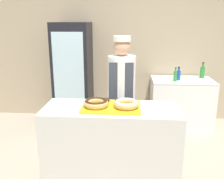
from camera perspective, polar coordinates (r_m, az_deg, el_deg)
wall_back at (r=4.71m, az=1.89°, el=9.55°), size 8.00×0.06×2.70m
display_counter at (r=2.91m, az=-0.15°, el=-12.79°), size 1.50×0.59×0.92m
serving_tray at (r=2.72m, az=-0.16°, el=-3.98°), size 0.63×0.43×0.02m
donut_chocolate_glaze at (r=2.68m, az=-3.68°, el=-3.08°), size 0.27×0.27×0.08m
donut_light_glaze at (r=2.66m, az=3.26°, el=-3.25°), size 0.27×0.27×0.08m
brownie_back_left at (r=2.86m, az=-1.34°, el=-2.42°), size 0.07×0.07×0.03m
brownie_back_right at (r=2.85m, az=1.49°, el=-2.48°), size 0.07×0.07×0.03m
baker_person at (r=3.35m, az=2.17°, el=-1.26°), size 0.36×0.36×1.66m
beverage_fridge at (r=4.50m, az=-8.84°, el=3.37°), size 0.62×0.65×1.81m
chest_freezer at (r=4.61m, az=15.42°, el=-2.88°), size 1.05×0.67×0.85m
bottle_green at (r=4.31m, az=14.26°, el=3.03°), size 0.06×0.06×0.23m
bottle_green_b at (r=4.70m, az=19.97°, el=3.80°), size 0.08×0.08×0.28m
bottle_blue at (r=4.41m, az=14.94°, el=3.25°), size 0.07×0.07×0.23m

